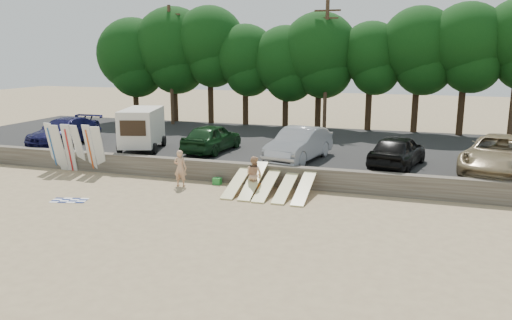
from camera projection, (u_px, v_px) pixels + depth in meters
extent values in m
plane|color=tan|center=(211.00, 199.00, 21.50)|extent=(120.00, 120.00, 0.00)
cube|color=#6B6356|center=(235.00, 172.00, 24.18)|extent=(44.00, 0.50, 1.00)
cube|color=#282828|center=(276.00, 148.00, 31.19)|extent=(44.00, 14.50, 0.70)
cylinder|color=#382616|center=(136.00, 98.00, 40.96)|extent=(0.44, 0.44, 3.63)
sphere|color=#134413|center=(134.00, 54.00, 40.22)|extent=(5.82, 5.82, 5.82)
cylinder|color=#382616|center=(175.00, 96.00, 40.46)|extent=(0.44, 0.44, 4.04)
sphere|color=#134413|center=(173.00, 47.00, 39.63)|extent=(6.24, 6.24, 6.24)
cylinder|color=#382616|center=(211.00, 96.00, 39.50)|extent=(0.44, 0.44, 4.29)
sphere|color=#134413|center=(210.00, 42.00, 38.61)|extent=(5.46, 5.46, 5.46)
cylinder|color=#382616|center=(245.00, 102.00, 38.70)|extent=(0.44, 0.44, 3.54)
sphere|color=#134413|center=(245.00, 56.00, 37.97)|extent=(4.85, 4.85, 4.85)
cylinder|color=#382616|center=(285.00, 104.00, 37.76)|extent=(0.44, 0.44, 3.35)
sphere|color=#134413|center=(286.00, 60.00, 37.07)|extent=(5.10, 5.10, 5.10)
cylinder|color=#382616|center=(318.00, 102.00, 36.92)|extent=(0.44, 0.44, 3.80)
sphere|color=#134413|center=(319.00, 51.00, 36.14)|extent=(5.62, 5.62, 5.62)
cylinder|color=#382616|center=(369.00, 104.00, 35.87)|extent=(0.44, 0.44, 3.70)
sphere|color=#134413|center=(371.00, 53.00, 35.11)|extent=(4.44, 4.44, 4.44)
cylinder|color=#382616|center=(415.00, 103.00, 34.88)|extent=(0.44, 0.44, 4.04)
sphere|color=#134413|center=(419.00, 45.00, 34.04)|extent=(5.30, 5.30, 5.30)
cylinder|color=#382616|center=(461.00, 104.00, 33.52)|extent=(0.44, 0.44, 4.20)
sphere|color=#134413|center=(467.00, 42.00, 32.66)|extent=(5.11, 5.11, 5.11)
cylinder|color=#473321|center=(171.00, 66.00, 38.29)|extent=(0.26, 0.26, 9.00)
cube|color=#473321|center=(169.00, 15.00, 37.49)|extent=(1.80, 0.12, 0.12)
cube|color=#473321|center=(169.00, 21.00, 37.59)|extent=(1.50, 0.10, 0.10)
cylinder|color=#473321|center=(326.00, 67.00, 34.69)|extent=(0.26, 0.26, 9.00)
cube|color=#473321|center=(328.00, 10.00, 33.89)|extent=(1.80, 0.12, 0.12)
cube|color=#473321|center=(327.00, 18.00, 34.00)|extent=(1.50, 0.10, 0.10)
cube|color=beige|center=(142.00, 127.00, 28.53)|extent=(2.82, 4.09, 2.04)
cube|color=black|center=(133.00, 128.00, 26.66)|extent=(1.35, 0.43, 0.84)
cylinder|color=black|center=(120.00, 148.00, 27.59)|extent=(0.35, 0.64, 0.61)
cylinder|color=black|center=(155.00, 148.00, 27.54)|extent=(0.35, 0.64, 0.61)
cylinder|color=black|center=(132.00, 141.00, 29.95)|extent=(0.35, 0.64, 0.61)
cylinder|color=black|center=(164.00, 141.00, 29.90)|extent=(0.35, 0.64, 0.61)
imported|color=#121240|center=(64.00, 131.00, 30.34)|extent=(2.32, 5.50, 1.58)
imported|color=black|center=(212.00, 138.00, 28.11)|extent=(2.26, 4.82, 1.60)
imported|color=#96969B|center=(299.00, 144.00, 25.76)|extent=(2.75, 5.42, 1.70)
imported|color=black|center=(398.00, 151.00, 24.25)|extent=(2.94, 5.08, 1.63)
imported|color=#95815F|center=(500.00, 154.00, 23.19)|extent=(4.45, 6.74, 1.72)
cube|color=silver|center=(53.00, 146.00, 26.74)|extent=(0.58, 0.61, 2.57)
cube|color=silver|center=(59.00, 148.00, 26.34)|extent=(0.51, 0.73, 2.53)
cube|color=silver|center=(69.00, 148.00, 26.29)|extent=(0.53, 0.57, 2.57)
cube|color=silver|center=(79.00, 148.00, 26.26)|extent=(0.58, 0.77, 2.53)
cube|color=silver|center=(90.00, 149.00, 26.03)|extent=(0.57, 0.59, 2.57)
cube|color=silver|center=(99.00, 150.00, 25.84)|extent=(0.59, 0.79, 2.53)
cube|color=beige|center=(237.00, 182.00, 22.61)|extent=(0.56, 2.90, 0.90)
cube|color=beige|center=(253.00, 181.00, 22.30)|extent=(0.56, 2.82, 1.17)
cube|color=beige|center=(267.00, 185.00, 22.14)|extent=(0.56, 2.91, 0.86)
cube|color=beige|center=(286.00, 187.00, 21.95)|extent=(0.56, 2.93, 0.80)
cube|color=beige|center=(304.00, 187.00, 21.65)|extent=(0.56, 2.90, 0.92)
imported|color=tan|center=(180.00, 168.00, 23.45)|extent=(0.65, 0.44, 1.74)
imported|color=tan|center=(254.00, 175.00, 22.34)|extent=(1.00, 0.90, 1.68)
cube|color=#268E34|center=(217.00, 181.00, 23.90)|extent=(0.40, 0.32, 0.32)
cube|color=#C66517|center=(260.00, 186.00, 23.17)|extent=(0.35, 0.31, 0.22)
plane|color=white|center=(69.00, 200.00, 21.31)|extent=(1.83, 1.83, 0.00)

